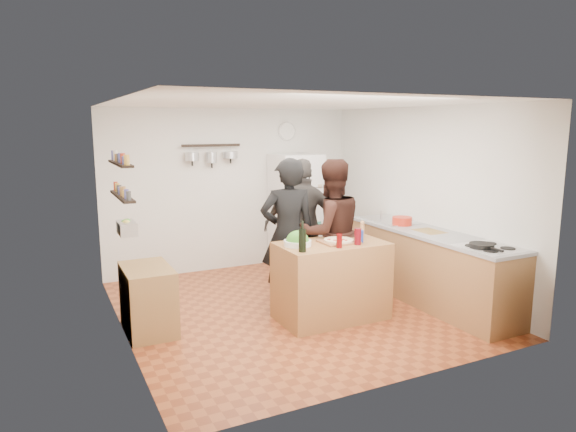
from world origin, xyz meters
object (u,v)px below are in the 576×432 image
salt_canister (360,236)px  wall_clock (287,131)px  fridge (296,211)px  person_left (288,234)px  person_back (303,226)px  counter_run (429,267)px  prep_island (331,281)px  person_center (330,233)px  skillet (482,246)px  red_bowl (402,221)px  wine_bottle (302,241)px  salad_bowl (298,243)px  side_table (148,299)px  pepper_mill (362,231)px

salt_canister → wall_clock: bearing=82.0°
fridge → salt_canister: bearing=-99.1°
person_left → person_back: 0.68m
counter_run → salt_canister: bearing=-176.2°
prep_island → person_center: (0.24, 0.45, 0.47)m
counter_run → skillet: 1.05m
person_center → red_bowl: 1.14m
wine_bottle → person_back: person_back is taller
wall_clock → skillet: bearing=-79.6°
skillet → fridge: bearing=101.4°
person_center → fridge: size_ratio=1.02×
wine_bottle → red_bowl: 2.01m
salt_canister → person_back: (-0.13, 1.15, -0.07)m
red_bowl → counter_run: bearing=-84.4°
counter_run → prep_island: bearing=178.2°
salad_bowl → fridge: 2.47m
prep_island → side_table: prep_island is taller
prep_island → skillet: 1.72m
wine_bottle → skillet: wine_bottle is taller
wall_clock → side_table: bearing=-142.9°
pepper_mill → fridge: bearing=84.0°
fridge → wall_clock: 1.29m
person_back → fridge: size_ratio=1.01×
skillet → wall_clock: 3.81m
counter_run → side_table: bearing=170.2°
person_back → red_bowl: (1.21, -0.56, 0.07)m
person_back → red_bowl: size_ratio=6.89×
counter_run → skillet: skillet is taller
red_bowl → wall_clock: 2.52m
pepper_mill → counter_run: (0.98, -0.09, -0.55)m
person_left → person_center: person_left is taller
salad_bowl → red_bowl: (1.80, 0.42, 0.03)m
pepper_mill → person_center: (-0.21, 0.40, -0.07)m
person_center → wall_clock: bearing=-97.5°
skillet → person_left: bearing=137.2°
salt_canister → skillet: 1.34m
red_bowl → salad_bowl: bearing=-166.9°
wine_bottle → side_table: size_ratio=0.31×
person_left → wine_bottle: bearing=88.0°
salt_canister → person_back: person_back is taller
pepper_mill → person_back: bearing=105.7°
pepper_mill → person_center: size_ratio=0.09×
person_center → red_bowl: (1.14, 0.02, 0.05)m
side_table → counter_run: bearing=-9.8°
salad_bowl → person_back: person_back is taller
side_table → wine_bottle: bearing=-27.1°
counter_run → fridge: size_ratio=1.46×
prep_island → person_left: size_ratio=0.67×
side_table → person_back: bearing=12.4°
salt_canister → red_bowl: (1.08, 0.59, -0.01)m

